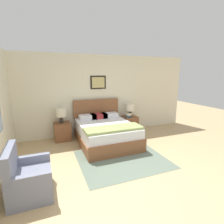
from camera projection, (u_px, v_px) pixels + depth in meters
ground_plane at (137, 184)px, 3.21m from camera, size 16.00×16.00×0.00m
wall_back at (92, 95)px, 5.75m from camera, size 7.10×0.09×2.60m
area_rug_main at (122, 159)px, 4.17m from camera, size 2.02×1.72×0.01m
bed at (106, 132)px, 5.08m from camera, size 1.52×1.92×1.18m
armchair at (28, 179)px, 2.88m from camera, size 0.66×0.79×0.87m
nightstand_near_window at (63, 131)px, 5.32m from camera, size 0.48×0.48×0.54m
nightstand_by_door at (130, 124)px, 6.14m from camera, size 0.48×0.48×0.54m
table_lamp_near_window at (61, 113)px, 5.19m from camera, size 0.31×0.31×0.45m
table_lamp_by_door at (130, 108)px, 6.02m from camera, size 0.31×0.31×0.45m
book_thick_bottom at (128, 116)px, 6.00m from camera, size 0.16×0.23×0.04m
book_hardcover_middle at (128, 115)px, 5.99m from camera, size 0.16×0.22×0.03m
book_novel_upper at (128, 114)px, 5.98m from camera, size 0.20×0.29×0.03m
book_slim_near_top at (128, 114)px, 5.97m from camera, size 0.20×0.24×0.04m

